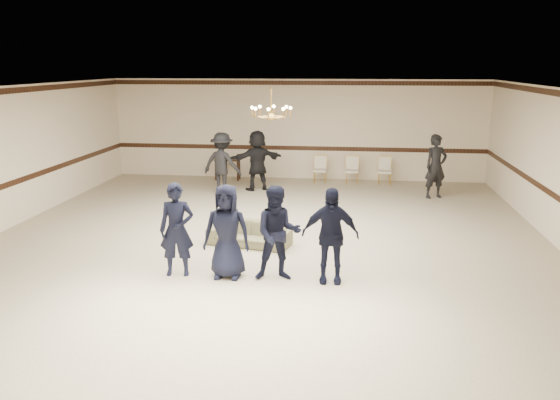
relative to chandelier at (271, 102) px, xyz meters
The scene contains 16 objects.
room 1.62m from the chandelier, 90.00° to the right, with size 12.01×14.01×3.21m.
chair_rail 6.27m from the chandelier, 90.00° to the left, with size 12.00×0.02×0.14m, color #341A0F.
crown_molding 5.99m from the chandelier, 90.00° to the left, with size 12.00×0.02×0.14m, color #341A0F.
chandelier is the anchor object (origin of this frame).
boy_a 3.86m from the chandelier, 112.79° to the right, with size 0.61×0.40×1.67m, color black.
boy_b 3.66m from the chandelier, 96.97° to the right, with size 0.82×0.53×1.67m, color black.
boy_c 3.68m from the chandelier, 80.04° to the right, with size 0.81×0.63×1.67m, color black.
boy_d 3.92m from the chandelier, 64.66° to the right, with size 0.98×0.41×1.67m, color black.
settee 2.89m from the chandelier, 104.55° to the right, with size 1.71×0.67×0.50m, color #696946.
adult_left 4.36m from the chandelier, 119.26° to the left, with size 1.15×0.66×1.78m, color black.
adult_mid 4.65m from the chandelier, 103.73° to the left, with size 1.66×0.53×1.78m, color black.
adult_right 5.86m from the chandelier, 41.97° to the left, with size 0.65×0.43×1.78m, color black.
banquet_chair_left 5.86m from the chandelier, 81.33° to the left, with size 0.41×0.41×0.86m, color beige, non-canonical shape.
banquet_chair_mid 6.08m from the chandelier, 71.10° to the left, with size 0.41×0.41×0.86m, color beige, non-canonical shape.
banquet_chair_right 6.45m from the chandelier, 61.97° to the left, with size 0.41×0.41×0.86m, color beige, non-canonical shape.
console_table 6.41m from the chandelier, 111.90° to the left, with size 0.81×0.34×0.68m, color black.
Camera 1 is at (1.74, -11.41, 3.70)m, focal length 36.74 mm.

